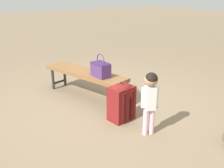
{
  "coord_description": "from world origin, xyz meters",
  "views": [
    {
      "loc": [
        3.07,
        -2.04,
        1.71
      ],
      "look_at": [
        0.28,
        -0.1,
        0.45
      ],
      "focal_mm": 40.36,
      "sensor_mm": 36.0,
      "label": 1
    }
  ],
  "objects": [
    {
      "name": "backpack_large",
      "position": [
        0.53,
        -0.12,
        0.28
      ],
      "size": [
        0.33,
        0.36,
        0.57
      ],
      "color": "maroon",
      "rests_on": "ground"
    },
    {
      "name": "child_standing",
      "position": [
        1.05,
        -0.07,
        0.54
      ],
      "size": [
        0.17,
        0.21,
        0.82
      ],
      "color": "#E5B2C6",
      "rests_on": "ground"
    },
    {
      "name": "handbag",
      "position": [
        -0.1,
        -0.05,
        0.58
      ],
      "size": [
        0.33,
        0.19,
        0.37
      ],
      "color": "#4C2D66",
      "rests_on": "park_bench"
    },
    {
      "name": "ground_plane",
      "position": [
        0.0,
        0.0,
        0.0
      ],
      "size": [
        40.0,
        40.0,
        0.0
      ],
      "primitive_type": "plane",
      "color": "#7F6B51",
      "rests_on": "ground"
    },
    {
      "name": "park_bench",
      "position": [
        -0.49,
        -0.12,
        0.39
      ],
      "size": [
        1.65,
        0.81,
        0.45
      ],
      "color": "brown",
      "rests_on": "ground"
    }
  ]
}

